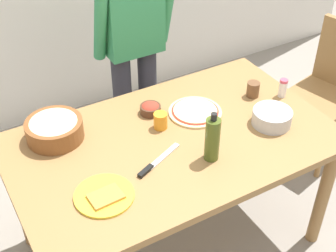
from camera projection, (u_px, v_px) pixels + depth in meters
ground at (172, 239)px, 2.78m from camera, size 8.00×8.00×0.00m
dining_table at (173, 153)px, 2.38m from camera, size 1.60×0.96×0.76m
person_cook at (133, 37)px, 2.80m from camera, size 0.49×0.25×1.62m
chair_wooden_right at (330, 86)px, 3.11m from camera, size 0.48×0.48×0.95m
pizza_raw_on_board at (195, 112)px, 2.49m from camera, size 0.28×0.28×0.02m
plate_with_slice at (104, 196)px, 2.01m from camera, size 0.26×0.26×0.02m
popcorn_bowl at (54, 128)px, 2.29m from camera, size 0.28×0.28×0.11m
mixing_bowl_steel at (272, 117)px, 2.40m from camera, size 0.20×0.20×0.08m
small_sauce_bowl at (150, 108)px, 2.48m from camera, size 0.11×0.11×0.06m
olive_oil_bottle at (212, 139)px, 2.15m from camera, size 0.07×0.07×0.26m
cup_orange at (161, 121)px, 2.37m from camera, size 0.07×0.07×0.08m
cup_small_brown at (253, 89)px, 2.60m from camera, size 0.07×0.07×0.08m
salt_shaker at (283, 88)px, 2.59m from camera, size 0.04×0.04×0.11m
chef_knife at (154, 164)px, 2.17m from camera, size 0.28×0.14×0.02m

